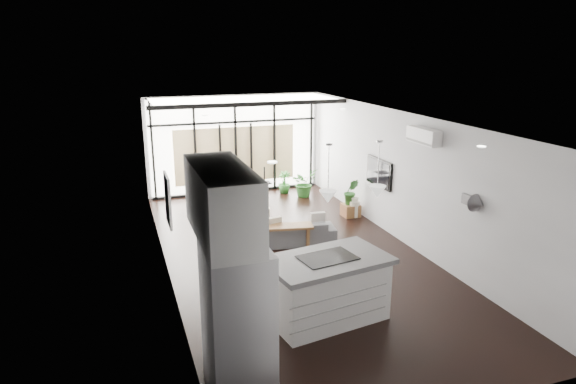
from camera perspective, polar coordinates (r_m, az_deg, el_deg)
floor at (r=10.58m, az=0.53°, el=-6.95°), size 5.00×10.00×0.00m
ceiling at (r=9.83m, az=0.57°, el=8.25°), size 5.00×10.00×0.00m
wall_left at (r=9.61m, az=-13.65°, el=-0.94°), size 0.02×10.00×2.80m
wall_right at (r=11.17m, az=12.74°, el=1.48°), size 0.02×10.00×2.80m
wall_back at (r=14.80m, az=-5.93°, el=5.31°), size 5.00×0.02×2.80m
wall_front at (r=5.96m, az=17.14°, el=-12.00°), size 5.00×0.02×2.80m
glazing at (r=14.69m, az=-5.82°, el=5.23°), size 5.00×0.20×2.80m
skylight at (r=13.65m, az=-5.12°, el=10.24°), size 4.70×1.90×0.06m
neighbour_building at (r=14.82m, az=-5.85°, el=4.14°), size 3.50×0.02×1.60m
island at (r=8.07m, az=4.34°, el=-10.64°), size 2.02×1.40×1.02m
cooktop at (r=7.86m, az=4.42°, el=-7.27°), size 0.92×0.69×0.01m
fridge at (r=6.32m, az=-5.61°, el=-14.21°), size 0.74×0.92×1.91m
appliance_column at (r=6.88m, az=-6.80°, el=-10.56°), size 0.55×0.58×2.13m
upper_cabinets at (r=6.06m, az=-7.34°, el=-1.17°), size 0.62×1.75×0.86m
pendant_left at (r=7.43m, az=4.46°, el=-0.50°), size 0.26×0.26×0.18m
pendant_right at (r=7.78m, az=9.88°, el=0.05°), size 0.26×0.26×0.18m
sofa at (r=11.05m, az=0.76°, el=-4.05°), size 1.78×0.77×0.67m
console_bench at (r=10.79m, az=-1.40°, el=-5.04°), size 1.61×0.68×0.50m
pouf at (r=12.16m, az=-3.25°, el=-2.78°), size 0.64×0.64×0.43m
crate at (r=12.93m, az=6.96°, el=-2.01°), size 0.40×0.40×0.30m
plant_tall at (r=14.47m, az=1.79°, el=0.71°), size 0.99×1.02×0.62m
plant_med at (r=14.83m, az=-0.42°, el=0.57°), size 0.65×0.73×0.36m
plant_crate at (r=12.85m, az=7.00°, el=-0.75°), size 0.54×0.74×0.29m
milk_can at (r=12.86m, az=7.37°, el=-1.65°), size 0.27×0.27×0.51m
bistro_set at (r=14.18m, az=-4.80°, el=0.51°), size 1.51×0.69×0.70m
tv at (r=12.01m, az=10.08°, el=2.15°), size 0.05×1.10×0.65m
ac_unit at (r=10.24m, az=14.84°, el=6.05°), size 0.22×0.90×0.30m
framed_art at (r=9.09m, az=-13.21°, el=-0.89°), size 0.04×0.70×0.90m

